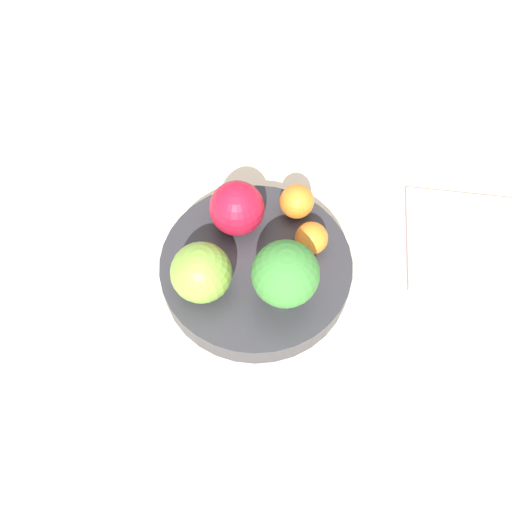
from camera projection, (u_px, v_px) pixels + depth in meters
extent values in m
plane|color=gray|center=(256.00, 283.00, 0.56)|extent=(6.00, 6.00, 0.00)
cube|color=beige|center=(256.00, 279.00, 0.55)|extent=(1.20, 1.20, 0.02)
cylinder|color=#2D2D33|center=(256.00, 268.00, 0.53)|extent=(0.20, 0.20, 0.03)
cylinder|color=#8CB76B|center=(284.00, 291.00, 0.48)|extent=(0.02, 0.02, 0.03)
sphere|color=#387A33|center=(285.00, 274.00, 0.45)|extent=(0.06, 0.06, 0.06)
sphere|color=#B7142D|center=(237.00, 208.00, 0.52)|extent=(0.06, 0.06, 0.06)
sphere|color=olive|center=(201.00, 273.00, 0.47)|extent=(0.06, 0.06, 0.06)
sphere|color=orange|center=(311.00, 238.00, 0.51)|extent=(0.03, 0.03, 0.03)
sphere|color=orange|center=(297.00, 201.00, 0.53)|extent=(0.04, 0.04, 0.04)
cube|color=beige|center=(469.00, 243.00, 0.56)|extent=(0.15, 0.15, 0.01)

